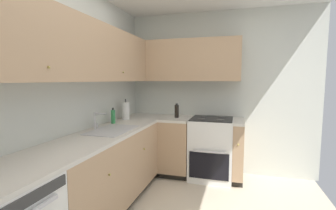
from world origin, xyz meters
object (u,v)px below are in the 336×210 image
(oil_bottle, at_px, (177,111))
(soap_bottle, at_px, (113,116))
(paper_towel_roll, at_px, (126,111))
(oven_range, at_px, (211,148))

(oil_bottle, bearing_deg, soap_bottle, 135.59)
(soap_bottle, distance_m, paper_towel_roll, 0.34)
(oven_range, height_order, soap_bottle, soap_bottle)
(oven_range, xyz_separation_m, soap_bottle, (-0.73, 1.23, 0.53))
(paper_towel_roll, xyz_separation_m, oil_bottle, (0.37, -0.68, -0.02))
(paper_towel_roll, height_order, oil_bottle, paper_towel_roll)
(soap_bottle, relative_size, oil_bottle, 0.95)
(soap_bottle, distance_m, oil_bottle, 1.00)
(soap_bottle, bearing_deg, oil_bottle, -44.41)
(oil_bottle, bearing_deg, oven_range, -87.96)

